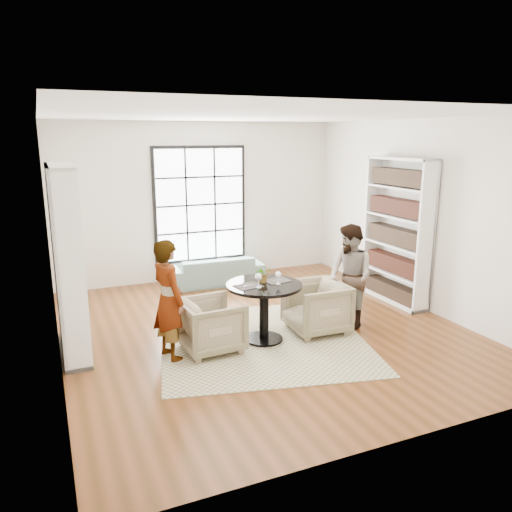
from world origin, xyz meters
name	(u,v)px	position (x,y,z in m)	size (l,w,h in m)	color
ground	(263,329)	(0.00, 0.00, 0.00)	(6.00, 6.00, 0.00)	brown
room_shell	(248,238)	(0.00, 0.54, 1.26)	(6.00, 6.01, 6.00)	silver
rug	(263,340)	(-0.17, -0.38, 0.01)	(2.73, 2.73, 0.01)	tan
pedestal_table	(264,300)	(-0.16, -0.39, 0.59)	(1.02, 1.02, 0.81)	black
sofa	(215,270)	(0.10, 2.45, 0.26)	(1.79, 0.70, 0.52)	slate
armchair_left	(212,325)	(-0.91, -0.40, 0.35)	(0.74, 0.76, 0.69)	tan
armchair_right	(316,307)	(0.66, -0.38, 0.37)	(0.78, 0.80, 0.73)	tan
person_left	(168,300)	(-1.46, -0.40, 0.76)	(0.56, 0.37, 1.53)	gray
person_right	(350,277)	(1.21, -0.38, 0.76)	(0.74, 0.57, 1.51)	gray
placemat_left	(248,286)	(-0.39, -0.40, 0.82)	(0.34, 0.26, 0.01)	#282622
placemat_right	(277,281)	(0.06, -0.33, 0.82)	(0.34, 0.26, 0.01)	#282622
cutlery_left	(248,286)	(-0.39, -0.40, 0.82)	(0.14, 0.22, 0.01)	silver
cutlery_right	(277,280)	(0.06, -0.33, 0.82)	(0.14, 0.22, 0.01)	silver
wine_glass_left	(259,277)	(-0.29, -0.51, 0.95)	(0.09, 0.09, 0.19)	silver
wine_glass_right	(278,275)	(0.01, -0.46, 0.94)	(0.08, 0.08, 0.17)	silver
flower_centerpiece	(263,274)	(-0.14, -0.31, 0.93)	(0.21, 0.18, 0.23)	gray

